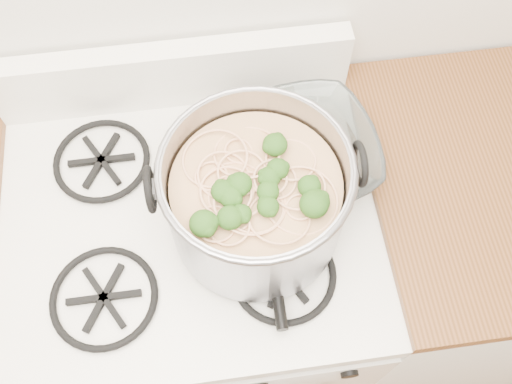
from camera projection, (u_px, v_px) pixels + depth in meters
name	position (u px, v px, depth m)	size (l,w,h in m)	color
gas_range	(206.00, 288.00, 1.56)	(0.76, 0.66, 0.92)	white
counter_left	(17.00, 309.00, 1.51)	(0.25, 0.65, 0.92)	silver
stock_pot	(256.00, 199.00, 1.03)	(0.37, 0.34, 0.23)	gray
spatula	(264.00, 203.00, 1.13)	(0.29, 0.31, 0.02)	black
glass_bowl	(301.00, 158.00, 1.17)	(0.12, 0.12, 0.03)	white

